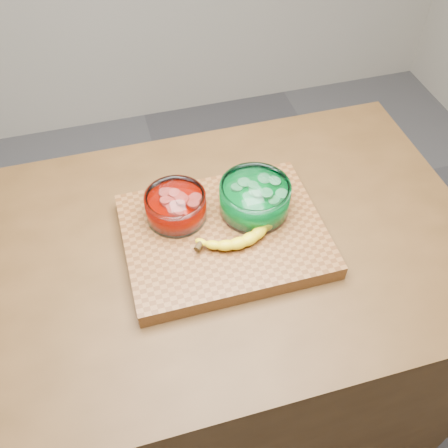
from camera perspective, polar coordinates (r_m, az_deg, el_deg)
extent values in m
plane|color=#4F4F53|center=(1.94, 0.00, -18.88)|extent=(3.50, 3.50, 0.00)
cube|color=#4B3016|center=(1.54, 0.00, -12.56)|extent=(1.20, 0.80, 0.90)
cube|color=brown|center=(1.14, 0.00, -1.31)|extent=(0.45, 0.35, 0.04)
cylinder|color=white|center=(1.14, -5.52, 2.02)|extent=(0.14, 0.14, 0.06)
cylinder|color=#C20B00|center=(1.14, -5.48, 1.72)|extent=(0.12, 0.12, 0.04)
cylinder|color=#F55A4D|center=(1.12, -5.59, 2.67)|extent=(0.11, 0.11, 0.02)
cylinder|color=white|center=(1.15, 3.53, 2.98)|extent=(0.16, 0.16, 0.08)
cylinder|color=#007E26|center=(1.15, 3.50, 2.59)|extent=(0.14, 0.14, 0.04)
cylinder|color=#5CC370|center=(1.13, 3.57, 3.66)|extent=(0.13, 0.13, 0.02)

